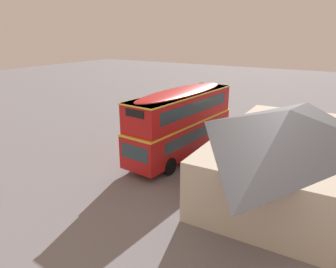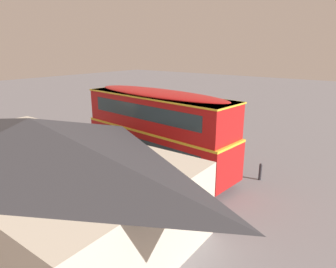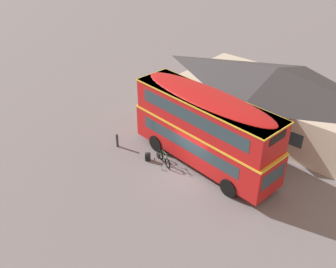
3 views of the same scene
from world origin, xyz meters
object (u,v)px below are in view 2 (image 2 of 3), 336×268
Objects in this scene: touring_bicycle at (199,163)px; water_bottle_red_squeeze at (208,167)px; kerb_bollard at (260,171)px; double_decker_bus at (158,127)px; backpack_on_ground at (216,165)px; water_bottle_clear_plastic at (199,162)px.

touring_bicycle is 6.33× the size of water_bottle_red_squeeze.
touring_bicycle reaches higher than kerb_bollard.
double_decker_bus is 10.31× the size of kerb_bollard.
backpack_on_ground is at bearing 5.39° from kerb_bollard.
touring_bicycle is at bearing 11.01° from kerb_bollard.
double_decker_bus reaches higher than water_bottle_red_squeeze.
double_decker_bus reaches higher than touring_bicycle.
double_decker_bus is at bearing 39.39° from water_bottle_red_squeeze.
double_decker_bus is 6.24m from kerb_bollard.
backpack_on_ground is at bearing 173.98° from water_bottle_clear_plastic.
water_bottle_clear_plastic is (-1.46, -2.26, -2.53)m from double_decker_bus.
double_decker_bus is 3.94m from water_bottle_red_squeeze.
double_decker_bus reaches higher than water_bottle_clear_plastic.
double_decker_bus is 41.34× the size of water_bottle_clear_plastic.
water_bottle_clear_plastic is at bearing -58.80° from touring_bicycle.
water_bottle_red_squeeze is (-0.52, -0.23, -0.25)m from touring_bicycle.
touring_bicycle is 1.65× the size of kerb_bollard.
kerb_bollard is (-3.90, -0.11, 0.39)m from water_bottle_clear_plastic.
backpack_on_ground is at bearing -153.09° from water_bottle_red_squeeze.
kerb_bollard is at bearing -156.13° from double_decker_bus.
water_bottle_clear_plastic is (0.35, -0.58, -0.26)m from touring_bicycle.
double_decker_bus is at bearing 23.87° from kerb_bollard.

